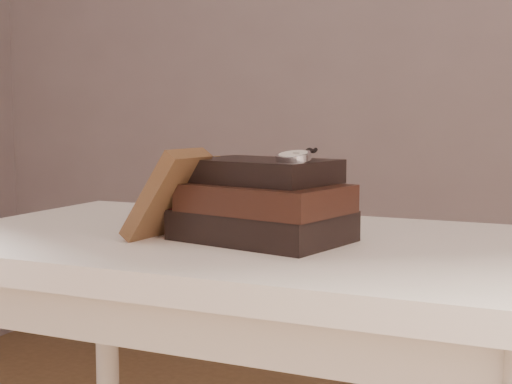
% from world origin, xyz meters
% --- Properties ---
extents(table, '(1.00, 0.60, 0.75)m').
position_xyz_m(table, '(0.00, 0.35, 0.66)').
color(table, white).
rests_on(table, ground).
extents(book_stack, '(0.28, 0.23, 0.13)m').
position_xyz_m(book_stack, '(0.05, 0.32, 0.81)').
color(book_stack, black).
rests_on(book_stack, table).
extents(journal, '(0.12, 0.11, 0.14)m').
position_xyz_m(journal, '(-0.09, 0.26, 0.82)').
color(journal, '#402818').
rests_on(journal, table).
extents(pocket_watch, '(0.06, 0.16, 0.02)m').
position_xyz_m(pocket_watch, '(0.11, 0.30, 0.88)').
color(pocket_watch, silver).
rests_on(pocket_watch, book_stack).
extents(eyeglasses, '(0.13, 0.14, 0.05)m').
position_xyz_m(eyeglasses, '(-0.02, 0.42, 0.82)').
color(eyeglasses, silver).
rests_on(eyeglasses, book_stack).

